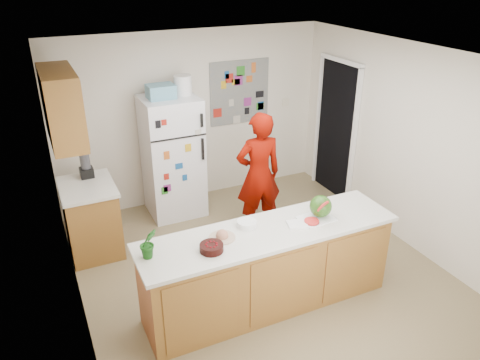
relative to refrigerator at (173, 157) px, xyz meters
name	(u,v)px	position (x,y,z in m)	size (l,w,h in m)	color
floor	(262,273)	(0.45, -1.88, -0.86)	(4.00, 4.50, 0.02)	brown
wall_back	(193,118)	(0.45, 0.38, 0.40)	(4.00, 0.02, 2.50)	beige
wall_left	(67,217)	(-1.56, -1.88, 0.40)	(0.02, 4.50, 2.50)	beige
wall_right	(409,148)	(2.46, -1.88, 0.40)	(0.02, 4.50, 2.50)	beige
ceiling	(268,57)	(0.45, -1.88, 1.66)	(4.00, 4.50, 0.02)	white
doorway	(336,130)	(2.44, -0.43, 0.17)	(0.03, 0.85, 2.04)	black
peninsula_base	(268,270)	(0.25, -2.38, -0.41)	(2.60, 0.62, 0.88)	brown
peninsula_top	(270,232)	(0.25, -2.38, 0.05)	(2.68, 0.70, 0.04)	silver
side_counter_base	(92,219)	(-1.24, -0.53, -0.42)	(0.60, 0.80, 0.86)	brown
side_counter_top	(87,187)	(-1.24, -0.53, 0.03)	(0.64, 0.84, 0.04)	silver
upper_cabinets	(62,107)	(-1.37, -0.58, 1.05)	(0.35, 1.00, 0.80)	brown
refrigerator	(173,157)	(0.00, 0.00, 0.00)	(0.75, 0.70, 1.70)	silver
fridge_top_bin	(161,91)	(-0.10, 0.00, 0.94)	(0.35, 0.28, 0.18)	#5999B2
photo_collage	(240,92)	(1.20, 0.36, 0.70)	(0.95, 0.01, 0.95)	slate
person	(259,175)	(0.83, -1.00, -0.02)	(0.61, 0.40, 1.67)	#710A00
blender_appliance	(85,163)	(-1.19, -0.29, 0.24)	(0.12, 0.12, 0.38)	black
cutting_board	(316,219)	(0.79, -2.39, 0.08)	(0.35, 0.27, 0.01)	silver
watermelon	(321,206)	(0.85, -2.37, 0.20)	(0.23, 0.23, 0.23)	#215914
watermelon_slice	(312,221)	(0.70, -2.44, 0.09)	(0.15, 0.15, 0.02)	#E32E3D
cherry_bowl	(212,248)	(-0.41, -2.48, 0.11)	(0.22, 0.22, 0.07)	black
white_bowl	(247,224)	(0.08, -2.22, 0.10)	(0.20, 0.20, 0.06)	silver
cobalt_bowl	(212,250)	(-0.41, -2.50, 0.10)	(0.13, 0.13, 0.05)	navy
plate	(222,237)	(-0.24, -2.32, 0.08)	(0.26, 0.26, 0.02)	#B9AD8A
paper_towel	(297,224)	(0.54, -2.42, 0.08)	(0.19, 0.17, 0.02)	white
keys	(333,219)	(0.94, -2.48, 0.08)	(0.09, 0.04, 0.01)	gray
potted_plant	(148,243)	(-0.95, -2.33, 0.22)	(0.16, 0.13, 0.29)	#0E4311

